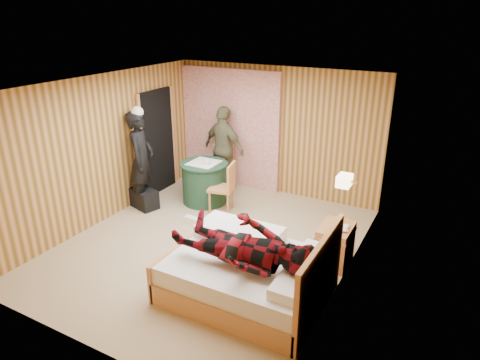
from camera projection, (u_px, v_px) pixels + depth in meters
The scene contains 23 objects.
floor at pixel (210, 244), 6.77m from camera, with size 4.20×5.00×0.01m, color tan.
ceiling at pixel (205, 85), 5.84m from camera, with size 4.20×5.00×0.01m, color white.
wall_back at pixel (276, 131), 8.35m from camera, with size 4.20×0.02×2.50m, color tan.
wall_left at pixel (103, 150), 7.23m from camera, with size 0.02×5.00×2.50m, color tan.
wall_right at pixel (348, 198), 5.38m from camera, with size 0.02×5.00×2.50m, color tan.
curtain at pixel (230, 128), 8.75m from camera, with size 2.20×0.08×2.40m, color beige.
doorway at pixel (158, 142), 8.44m from camera, with size 0.06×0.90×2.05m, color black.
wall_lamp at pixel (345, 181), 5.80m from camera, with size 0.26×0.24×0.16m.
bed at pixel (249, 273), 5.49m from camera, with size 1.98×1.54×1.06m.
nightstand at pixel (335, 244), 6.17m from camera, with size 0.45×0.62×0.59m.
round_table at pixel (204, 182), 8.14m from camera, with size 0.90×0.90×0.80m.
chair_far at pixel (222, 164), 8.68m from camera, with size 0.51×0.51×0.93m.
chair_near at pixel (226, 184), 7.67m from camera, with size 0.51×0.51×0.94m.
duffel_bag at pixel (143, 198), 8.01m from camera, with size 0.62×0.33×0.35m, color black.
sneaker_left at pixel (228, 219), 7.45m from camera, with size 0.30×0.12×0.13m, color white.
sneaker_right at pixel (192, 220), 7.40m from camera, with size 0.28×0.11×0.12m, color white.
woman_standing at pixel (141, 160), 7.78m from camera, with size 0.66×0.44×1.82m, color black.
man_at_table at pixel (224, 149), 8.59m from camera, with size 1.01×0.42×1.72m, color #696746.
man_on_bed at pixel (243, 237), 5.06m from camera, with size 1.77×0.67×0.86m, color maroon.
book_lower at pixel (336, 227), 6.02m from camera, with size 0.17×0.22×0.02m, color white.
book_upper at pixel (336, 226), 6.01m from camera, with size 0.16×0.22×0.02m, color white.
cup_nightstand at pixel (340, 220), 6.15m from camera, with size 0.10×0.10×0.09m, color white.
cup_table at pixel (207, 162), 7.89m from camera, with size 0.12×0.12×0.10m, color white.
Camera 1 is at (3.24, -4.96, 3.46)m, focal length 32.00 mm.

